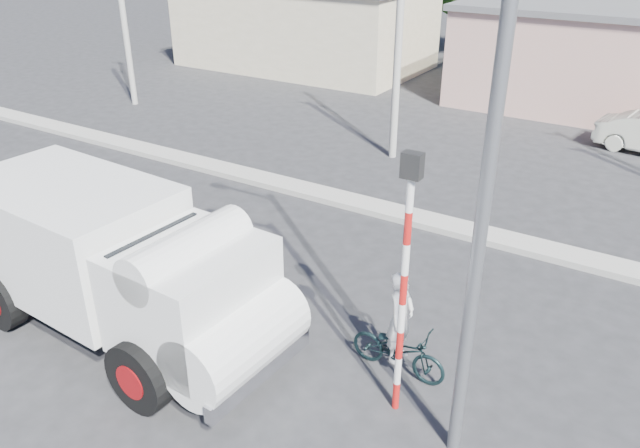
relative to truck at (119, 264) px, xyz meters
The scene contains 9 objects.
ground_plane 2.55m from the truck, 17.42° to the right, with size 120.00×120.00×0.00m, color #29292C.
median 7.78m from the truck, 75.30° to the left, with size 40.00×0.80×0.16m, color #99968E.
truck is the anchor object (origin of this frame).
bicycle 5.18m from the truck, 19.71° to the left, with size 0.61×1.75×0.92m, color black.
cyclist 5.12m from the truck, 19.71° to the left, with size 0.61×0.40×1.66m, color silver.
traffic_pole 5.32m from the truck, ahead, with size 0.28×0.18×4.36m.
streetlight 7.00m from the truck, ahead, with size 2.34×0.22×9.00m.
building_row 21.61m from the truck, 81.92° to the left, with size 37.80×7.30×4.44m.
utility_poles 12.77m from the truck, 65.51° to the left, with size 35.40×0.24×8.00m.
Camera 1 is at (6.26, -5.69, 7.15)m, focal length 35.00 mm.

